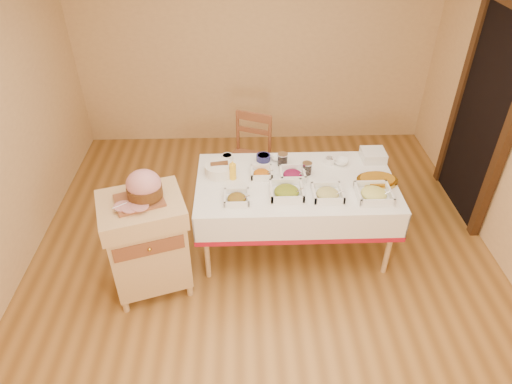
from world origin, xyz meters
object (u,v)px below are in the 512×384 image
dining_table (295,196)px  butcher_cart (147,240)px  preserve_jar_right (307,169)px  plate_stack (373,155)px  mustard_bottle (233,171)px  preserve_jar_left (283,160)px  bread_basket (219,169)px  brass_platter (377,180)px  dining_chair (249,158)px  ham_on_board (143,188)px

dining_table → butcher_cart: butcher_cart is taller
preserve_jar_right → plate_stack: bearing=18.5°
mustard_bottle → preserve_jar_right: bearing=5.0°
preserve_jar_left → bread_basket: 0.61m
dining_table → plate_stack: bearing=24.0°
brass_platter → plate_stack: bearing=81.8°
preserve_jar_right → brass_platter: size_ratio=0.31×
dining_table → dining_chair: dining_chair is taller
preserve_jar_right → mustard_bottle: (-0.69, -0.06, 0.03)m
ham_on_board → preserve_jar_left: ham_on_board is taller
dining_chair → mustard_bottle: dining_chair is taller
dining_table → brass_platter: (0.73, -0.04, 0.18)m
preserve_jar_left → butcher_cart: bearing=-146.9°
ham_on_board → preserve_jar_left: 1.41m
dining_table → brass_platter: size_ratio=4.85×
dining_chair → plate_stack: dining_chair is taller
ham_on_board → preserve_jar_right: 1.52m
preserve_jar_left → dining_chair: bearing=118.5°
preserve_jar_left → mustard_bottle: bearing=-155.8°
dining_table → mustard_bottle: (-0.58, 0.06, 0.25)m
butcher_cart → mustard_bottle: size_ratio=4.90×
preserve_jar_left → brass_platter: preserve_jar_left is taller
preserve_jar_left → preserve_jar_right: 0.26m
plate_stack → brass_platter: bearing=-98.2°
preserve_jar_left → mustard_bottle: (-0.47, -0.21, 0.03)m
dining_chair → brass_platter: 1.48m
bread_basket → brass_platter: (1.44, -0.19, -0.03)m
dining_table → ham_on_board: 1.43m
butcher_cart → preserve_jar_right: size_ratio=8.09×
mustard_bottle → brass_platter: size_ratio=0.51×
dining_table → brass_platter: bearing=-3.1°
dining_table → preserve_jar_right: (0.11, 0.12, 0.21)m
butcher_cart → mustard_bottle: 0.98m
preserve_jar_right → bread_basket: size_ratio=0.43×
dining_chair → brass_platter: (1.15, -0.89, 0.28)m
dining_chair → ham_on_board: 1.67m
bread_basket → preserve_jar_right: bearing=-1.8°
bread_basket → butcher_cart: bearing=-132.7°
preserve_jar_left → plate_stack: 0.90m
bread_basket → plate_stack: bread_basket is taller
dining_table → preserve_jar_right: 0.27m
mustard_bottle → bread_basket: 0.16m
dining_chair → mustard_bottle: bearing=-101.8°
ham_on_board → brass_platter: ham_on_board is taller
dining_table → dining_chair: (-0.41, 0.85, -0.10)m
preserve_jar_left → mustard_bottle: 0.52m
butcher_cart → preserve_jar_left: bearing=33.1°
dining_chair → preserve_jar_right: bearing=-54.0°
butcher_cart → ham_on_board: ham_on_board is taller
dining_chair → mustard_bottle: size_ratio=5.03×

